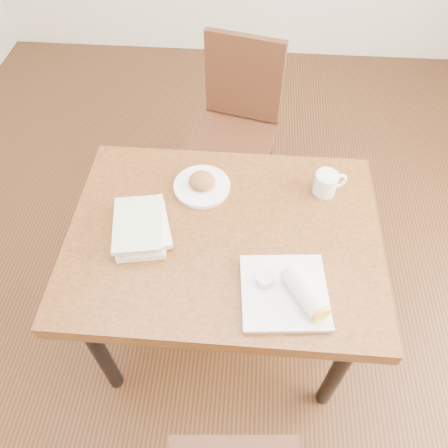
# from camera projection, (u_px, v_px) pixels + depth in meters

# --- Properties ---
(ground) EXTENTS (4.00, 5.00, 0.01)m
(ground) POSITION_uv_depth(u_px,v_px,m) (224.00, 324.00, 2.16)
(ground) COLOR #472814
(ground) RESTS_ON ground
(table) EXTENTS (1.13, 0.84, 0.75)m
(table) POSITION_uv_depth(u_px,v_px,m) (224.00, 246.00, 1.64)
(table) COLOR brown
(table) RESTS_ON ground
(chair_far) EXTENTS (0.51, 0.51, 0.95)m
(chair_far) POSITION_uv_depth(u_px,v_px,m) (237.00, 120.00, 2.28)
(chair_far) COLOR #411F12
(chair_far) RESTS_ON ground
(plate_scone) EXTENTS (0.22, 0.22, 0.07)m
(plate_scone) POSITION_uv_depth(u_px,v_px,m) (202.00, 184.00, 1.69)
(plate_scone) COLOR white
(plate_scone) RESTS_ON table
(coffee_mug) EXTENTS (0.13, 0.09, 0.09)m
(coffee_mug) POSITION_uv_depth(u_px,v_px,m) (327.00, 183.00, 1.66)
(coffee_mug) COLOR white
(coffee_mug) RESTS_ON table
(plate_burrito) EXTENTS (0.30, 0.30, 0.09)m
(plate_burrito) POSITION_uv_depth(u_px,v_px,m) (290.00, 292.00, 1.39)
(plate_burrito) COLOR white
(plate_burrito) RESTS_ON table
(book_stack) EXTENTS (0.24, 0.29, 0.07)m
(book_stack) POSITION_uv_depth(u_px,v_px,m) (141.00, 227.00, 1.55)
(book_stack) COLOR white
(book_stack) RESTS_ON table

